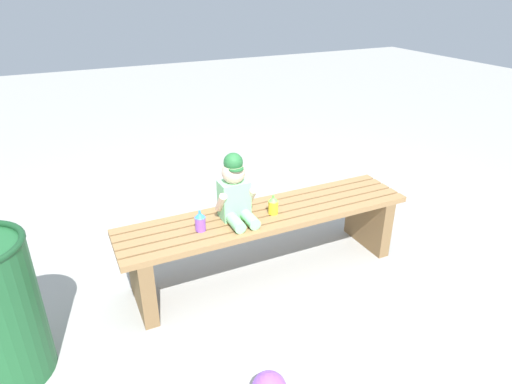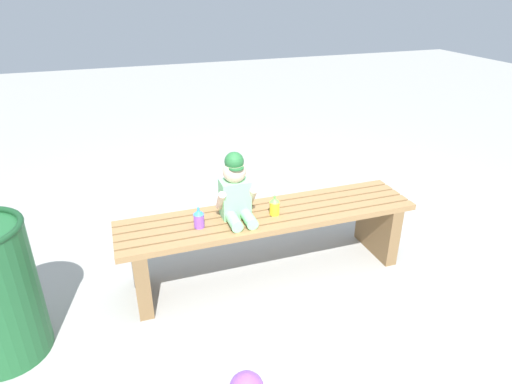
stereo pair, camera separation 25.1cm
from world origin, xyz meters
name	(u,v)px [view 2 (the right image)]	position (x,y,z in m)	size (l,w,h in m)	color
ground_plane	(268,272)	(0.00, 0.00, 0.00)	(16.00, 16.00, 0.00)	#999993
park_bench	(269,232)	(0.00, 0.00, 0.30)	(1.83, 0.41, 0.44)	olive
child_figure	(236,190)	(-0.20, 0.02, 0.61)	(0.23, 0.27, 0.40)	#7FCC8C
sippy_cup_left	(199,218)	(-0.44, -0.03, 0.50)	(0.06, 0.06, 0.12)	#8C4CCC
sippy_cup_right	(275,206)	(0.02, -0.03, 0.50)	(0.06, 0.06, 0.12)	yellow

